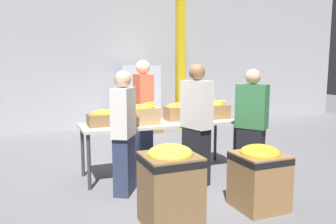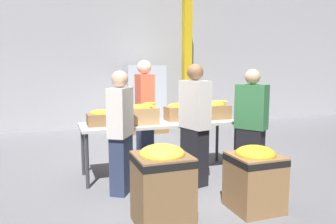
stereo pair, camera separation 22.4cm
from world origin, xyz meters
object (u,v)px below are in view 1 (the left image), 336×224
object	(u,v)px
banana_box_2	(178,111)
volunteer_2	(251,126)
banana_box_1	(143,114)
volunteer_1	(124,134)
sorting_table	(161,126)
volunteer_0	(143,113)
volunteer_3	(196,125)
donation_bin_1	(259,175)
pallet_stack_0	(137,99)
support_pillar	(180,52)
banana_box_0	(104,118)
donation_bin_0	(170,183)
banana_box_3	(212,109)

from	to	relation	value
banana_box_2	volunteer_2	bearing A→B (deg)	-46.89
banana_box_1	volunteer_1	world-z (taller)	volunteer_1
sorting_table	volunteer_0	distance (m)	0.65
banana_box_2	volunteer_3	xyz separation A→B (m)	(-0.03, -0.67, -0.11)
volunteer_2	donation_bin_1	distance (m)	1.06
sorting_table	banana_box_2	world-z (taller)	banana_box_2
volunteer_3	pallet_stack_0	size ratio (longest dim) A/B	0.99
volunteer_3	support_pillar	xyz separation A→B (m)	(1.54, 3.93, 1.18)
banana_box_1	pallet_stack_0	bearing A→B (deg)	74.62
sorting_table	volunteer_0	bearing A→B (deg)	96.20
banana_box_0	volunteer_1	size ratio (longest dim) A/B	0.29
banana_box_2	donation_bin_0	distance (m)	1.93
banana_box_3	volunteer_0	bearing A→B (deg)	148.55
sorting_table	banana_box_2	xyz separation A→B (m)	(0.32, 0.07, 0.20)
banana_box_0	volunteer_3	world-z (taller)	volunteer_3
volunteer_3	donation_bin_1	bearing A→B (deg)	-178.08
volunteer_2	donation_bin_1	xyz separation A→B (m)	(-0.50, -0.85, -0.39)
banana_box_0	donation_bin_1	bearing A→B (deg)	-48.64
pallet_stack_0	volunteer_0	bearing A→B (deg)	-104.63
volunteer_2	donation_bin_0	distance (m)	1.84
banana_box_1	banana_box_2	bearing A→B (deg)	13.73
banana_box_3	volunteer_1	size ratio (longest dim) A/B	0.32
volunteer_2	donation_bin_1	bearing A→B (deg)	114.83
volunteer_1	donation_bin_0	size ratio (longest dim) A/B	1.86
banana_box_2	volunteer_0	xyz separation A→B (m)	(-0.38, 0.56, -0.07)
banana_box_3	volunteer_3	size ratio (longest dim) A/B	0.30
volunteer_2	support_pillar	bearing A→B (deg)	-44.84
volunteer_0	donation_bin_0	distance (m)	2.31
sorting_table	banana_box_0	world-z (taller)	banana_box_0
volunteer_0	volunteer_2	xyz separation A→B (m)	(1.15, -1.38, -0.07)
banana_box_0	banana_box_1	xyz separation A→B (m)	(0.54, -0.10, 0.04)
volunteer_3	donation_bin_0	size ratio (longest dim) A/B	1.96
banana_box_3	donation_bin_0	distance (m)	2.22
volunteer_0	volunteer_3	bearing A→B (deg)	17.55
support_pillar	volunteer_2	bearing A→B (deg)	-100.36
banana_box_0	sorting_table	bearing A→B (deg)	-1.20
banana_box_2	volunteer_2	xyz separation A→B (m)	(0.77, -0.82, -0.14)
banana_box_0	donation_bin_0	world-z (taller)	banana_box_0
banana_box_3	volunteer_3	bearing A→B (deg)	-133.66
volunteer_1	donation_bin_1	size ratio (longest dim) A/B	2.12
banana_box_0	banana_box_2	bearing A→B (deg)	2.60
banana_box_2	volunteer_3	size ratio (longest dim) A/B	0.24
volunteer_1	donation_bin_0	xyz separation A→B (m)	(0.21, -1.01, -0.33)
volunteer_0	donation_bin_1	distance (m)	2.37
banana_box_1	volunteer_2	world-z (taller)	volunteer_2
banana_box_1	volunteer_0	distance (m)	0.76
volunteer_2	support_pillar	size ratio (longest dim) A/B	0.39
volunteer_3	donation_bin_0	xyz separation A→B (m)	(-0.80, -1.00, -0.37)
volunteer_0	donation_bin_0	bearing A→B (deg)	-9.75
banana_box_1	pallet_stack_0	world-z (taller)	pallet_stack_0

